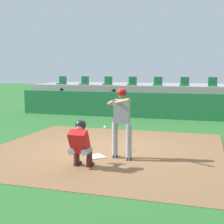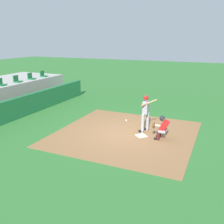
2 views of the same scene
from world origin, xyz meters
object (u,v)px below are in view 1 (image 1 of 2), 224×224
object	(u,v)px
dugout_player_0	(61,100)
stadium_seat_2	(108,83)
stadium_seat_0	(62,82)
stadium_seat_1	(84,82)
dugout_player_1	(113,101)
stadium_seat_4	(158,83)
stadium_seat_5	(185,83)
stadium_seat_3	(132,83)
batter_at_plate	(121,119)
home_plate	(95,157)
stadium_seat_6	(213,84)
catcher_crouched	(81,142)

from	to	relation	value
dugout_player_0	stadium_seat_2	bearing A→B (deg)	45.22
stadium_seat_0	stadium_seat_1	distance (m)	1.44
dugout_player_1	stadium_seat_4	distance (m)	2.96
dugout_player_0	stadium_seat_5	distance (m)	6.73
stadium_seat_3	batter_at_plate	bearing A→B (deg)	-78.11
stadium_seat_4	home_plate	bearing A→B (deg)	-90.00
batter_at_plate	stadium_seat_6	size ratio (longest dim) A/B	3.76
stadium_seat_4	dugout_player_0	bearing A→B (deg)	-157.48
stadium_seat_2	dugout_player_1	bearing A→B (deg)	-65.70
home_plate	stadium_seat_0	distance (m)	11.80
stadium_seat_5	batter_at_plate	bearing A→B (deg)	-94.25
dugout_player_0	stadium_seat_6	distance (m)	8.10
dugout_player_0	catcher_crouched	bearing A→B (deg)	-61.63
catcher_crouched	stadium_seat_6	distance (m)	11.52
batter_at_plate	stadium_seat_2	world-z (taller)	stadium_seat_2
stadium_seat_5	stadium_seat_1	bearing A→B (deg)	180.00
catcher_crouched	batter_at_plate	bearing A→B (deg)	54.47
stadium_seat_0	stadium_seat_3	bearing A→B (deg)	0.00
stadium_seat_5	stadium_seat_6	distance (m)	1.44
dugout_player_0	home_plate	bearing A→B (deg)	-58.93
home_plate	stadium_seat_1	xyz separation A→B (m)	(-4.33, 10.18, 1.51)
dugout_player_1	stadium_seat_2	distance (m)	2.39
stadium_seat_2	stadium_seat_5	xyz separation A→B (m)	(4.33, 0.00, 0.00)
dugout_player_0	dugout_player_1	bearing A→B (deg)	0.00
home_plate	dugout_player_1	world-z (taller)	dugout_player_1
batter_at_plate	stadium_seat_3	world-z (taller)	stadium_seat_3
stadium_seat_4	stadium_seat_5	world-z (taller)	same
dugout_player_1	stadium_seat_0	size ratio (longest dim) A/B	2.71
home_plate	stadium_seat_0	xyz separation A→B (m)	(-5.78, 10.18, 1.51)
stadium_seat_4	stadium_seat_6	bearing A→B (deg)	0.00
catcher_crouched	stadium_seat_5	size ratio (longest dim) A/B	4.30
batter_at_plate	home_plate	bearing A→B (deg)	-176.78
dugout_player_1	stadium_seat_1	distance (m)	3.23
dugout_player_0	stadium_seat_0	size ratio (longest dim) A/B	2.71
catcher_crouched	dugout_player_0	bearing A→B (deg)	118.37
batter_at_plate	stadium_seat_5	bearing A→B (deg)	85.75
stadium_seat_1	stadium_seat_2	world-z (taller)	same
home_plate	dugout_player_1	xyz separation A→B (m)	(-1.97, 8.14, 0.65)
batter_at_plate	stadium_seat_0	bearing A→B (deg)	122.53
home_plate	batter_at_plate	distance (m)	1.23
dugout_player_0	stadium_seat_0	bearing A→B (deg)	113.15
dugout_player_1	stadium_seat_3	distance (m)	2.27
stadium_seat_4	stadium_seat_6	world-z (taller)	same
stadium_seat_1	stadium_seat_5	size ratio (longest dim) A/B	1.00
stadium_seat_2	stadium_seat_0	bearing A→B (deg)	180.00
stadium_seat_0	stadium_seat_5	distance (m)	7.22
batter_at_plate	stadium_seat_4	world-z (taller)	stadium_seat_4
dugout_player_0	stadium_seat_5	xyz separation A→B (m)	(6.35, 2.03, 0.86)
home_plate	stadium_seat_4	size ratio (longest dim) A/B	0.92
home_plate	stadium_seat_0	bearing A→B (deg)	119.58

